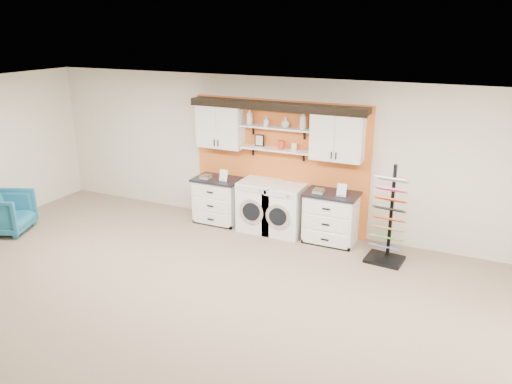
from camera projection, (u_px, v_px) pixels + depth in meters
The scene contains 22 objects.
floor at pixel (157, 334), 6.23m from camera, with size 10.00×10.00×0.00m, color gray.
ceiling at pixel (140, 111), 5.34m from camera, with size 10.00×10.00×0.00m, color white.
wall_back at pixel (280, 154), 9.22m from camera, with size 10.00×10.00×0.00m, color beige.
accent_panel at pixel (279, 165), 9.26m from camera, with size 3.40×0.07×2.40m, color orange.
upper_cabinet_left at pixel (220, 125), 9.34m from camera, with size 0.90×0.35×0.84m.
upper_cabinet_right at pixel (338, 136), 8.44m from camera, with size 0.90×0.35×0.84m.
shelf_lower at pixel (276, 149), 9.01m from camera, with size 1.32×0.28×0.03m, color white.
shelf_upper at pixel (276, 128), 8.88m from camera, with size 1.32×0.28×0.03m, color white.
crown_molding at pixel (277, 105), 8.77m from camera, with size 3.30×0.41×0.13m.
picture_frame at pixel (259, 140), 9.15m from camera, with size 0.18×0.02×0.22m.
canister_red at pixel (281, 145), 8.94m from camera, with size 0.11×0.11×0.16m, color red.
canister_cream at pixel (294, 147), 8.84m from camera, with size 0.10×0.10×0.14m, color silver.
base_cabinet_left at pixel (218, 200), 9.67m from camera, with size 0.90×0.66×0.89m.
base_cabinet_right at pixel (331, 217), 8.77m from camera, with size 0.93×0.66×0.91m.
washer at pixel (259, 205), 9.31m from camera, with size 0.68×0.71×0.95m.
dryer at pixel (285, 210), 9.11m from camera, with size 0.66×0.71×0.92m.
sample_rack at pixel (387, 231), 8.02m from camera, with size 0.62×0.53×1.59m.
armchair at pixel (6, 213), 9.20m from camera, with size 0.81×0.83×0.76m, color #1B6484.
soap_bottle_a at pixel (250, 116), 9.04m from camera, with size 0.11×0.12×0.30m, color silver.
soap_bottle_b at pixel (267, 121), 8.92m from camera, with size 0.08×0.08×0.18m, color silver.
soap_bottle_c at pixel (285, 122), 8.78m from camera, with size 0.14×0.14×0.19m, color silver.
soap_bottle_d at pixel (303, 120), 8.63m from camera, with size 0.12×0.13×0.32m, color silver.
Camera 1 is at (3.37, -4.32, 3.68)m, focal length 35.00 mm.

